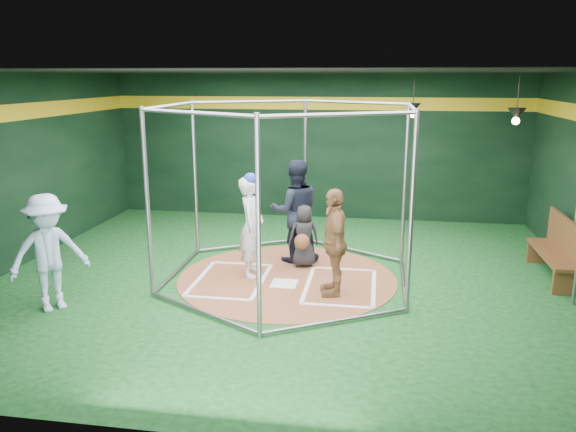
% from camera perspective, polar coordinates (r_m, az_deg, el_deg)
% --- Properties ---
extents(room_shell, '(10.10, 9.10, 3.53)m').
position_cam_1_polar(room_shell, '(9.40, -0.09, 3.74)').
color(room_shell, '#0D3A14').
rests_on(room_shell, ground).
extents(clay_disc, '(3.80, 3.80, 0.01)m').
position_cam_1_polar(clay_disc, '(9.85, -0.09, -6.32)').
color(clay_disc, brown).
rests_on(clay_disc, ground).
extents(home_plate, '(0.43, 0.43, 0.01)m').
position_cam_1_polar(home_plate, '(9.57, -0.38, -6.87)').
color(home_plate, white).
rests_on(home_plate, clay_disc).
extents(batter_box_left, '(1.17, 1.77, 0.01)m').
position_cam_1_polar(batter_box_left, '(9.81, -5.85, -6.43)').
color(batter_box_left, white).
rests_on(batter_box_left, clay_disc).
extents(batter_box_right, '(1.17, 1.77, 0.01)m').
position_cam_1_polar(batter_box_right, '(9.52, 5.36, -7.07)').
color(batter_box_right, white).
rests_on(batter_box_right, clay_disc).
extents(batting_cage, '(4.05, 4.67, 3.00)m').
position_cam_1_polar(batting_cage, '(9.44, -0.10, 2.21)').
color(batting_cage, gray).
rests_on(batting_cage, ground).
extents(pendant_lamp_near, '(0.34, 0.34, 0.90)m').
position_cam_1_polar(pendant_lamp_near, '(12.76, 12.58, 10.59)').
color(pendant_lamp_near, black).
rests_on(pendant_lamp_near, room_shell).
extents(pendant_lamp_far, '(0.34, 0.34, 0.90)m').
position_cam_1_polar(pendant_lamp_far, '(11.42, 22.19, 9.54)').
color(pendant_lamp_far, black).
rests_on(pendant_lamp_far, room_shell).
extents(batter_figure, '(0.45, 0.66, 1.83)m').
position_cam_1_polar(batter_figure, '(9.75, -3.74, -0.93)').
color(batter_figure, silver).
rests_on(batter_figure, clay_disc).
extents(visitor_leopard, '(0.61, 1.08, 1.73)m').
position_cam_1_polar(visitor_leopard, '(8.93, 4.72, -2.65)').
color(visitor_leopard, tan).
rests_on(visitor_leopard, clay_disc).
extents(catcher_figure, '(0.65, 0.65, 1.16)m').
position_cam_1_polar(catcher_figure, '(10.28, 1.61, -2.06)').
color(catcher_figure, black).
rests_on(catcher_figure, clay_disc).
extents(umpire, '(1.11, 0.97, 1.93)m').
position_cam_1_polar(umpire, '(10.50, 0.73, 0.51)').
color(umpire, black).
rests_on(umpire, clay_disc).
extents(bystander_blue, '(1.27, 1.28, 1.78)m').
position_cam_1_polar(bystander_blue, '(9.05, -23.15, -3.46)').
color(bystander_blue, '#B1CAEA').
rests_on(bystander_blue, ground).
extents(dugout_bench, '(0.43, 1.84, 1.07)m').
position_cam_1_polar(dugout_bench, '(10.78, 25.78, -2.93)').
color(dugout_bench, brown).
rests_on(dugout_bench, ground).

